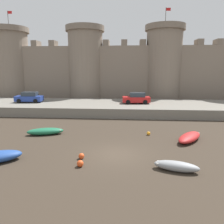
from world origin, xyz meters
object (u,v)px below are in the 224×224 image
Objects in this scene: car_quay_centre_west at (29,97)px; car_quay_east at (136,98)px; rowboat_foreground_left at (45,131)px; rowboat_near_channel_left at (176,166)px; mooring_buoy_mid_mud at (80,164)px; mooring_buoy_off_centre at (81,156)px; mooring_buoy_near_shore at (149,133)px; rowboat_foreground_right at (190,137)px.

car_quay_east is (16.67, 0.16, 0.00)m from car_quay_centre_west.
rowboat_foreground_left reaches higher than rowboat_near_channel_left.
mooring_buoy_mid_mud is 0.11× the size of car_quay_east.
car_quay_centre_west is (-12.06, 17.91, 1.89)m from mooring_buoy_off_centre.
mooring_buoy_off_centre is (4.88, -5.65, -0.14)m from rowboat_foreground_left.
car_quay_east is at bearing 95.69° from rowboat_near_channel_left.
rowboat_near_channel_left reaches higher than mooring_buoy_near_shore.
car_quay_centre_west reaches higher than rowboat_foreground_right.
car_quay_centre_west and car_quay_east have the same top height.
rowboat_foreground_left is 0.89× the size of car_quay_east.
car_quay_east reaches higher than rowboat_near_channel_left.
mooring_buoy_mid_mud is (0.20, -1.30, 0.01)m from mooring_buoy_off_centre.
car_quay_centre_west is (-12.25, 19.21, 1.88)m from mooring_buoy_mid_mud.
rowboat_foreground_left is 0.95× the size of rowboat_foreground_right.
mooring_buoy_near_shore is 0.09× the size of car_quay_east.
rowboat_foreground_right is 6.63m from rowboat_near_channel_left.
rowboat_foreground_right is 9.22× the size of mooring_buoy_off_centre.
rowboat_foreground_left is 1.24× the size of rowboat_near_channel_left.
rowboat_foreground_left is at bearing -176.74° from mooring_buoy_near_shore.
rowboat_foreground_left reaches higher than mooring_buoy_off_centre.
rowboat_foreground_left is 15.73m from car_quay_east.
rowboat_near_channel_left is 7.73m from mooring_buoy_near_shore.
rowboat_near_channel_left is (11.43, -7.06, -0.02)m from rowboat_foreground_left.
mooring_buoy_off_centre is at bearing 98.53° from mooring_buoy_mid_mud.
mooring_buoy_near_shore is at bearing 48.86° from mooring_buoy_off_centre.
mooring_buoy_near_shore is 12.02m from car_quay_east.
mooring_buoy_mid_mud is 19.96m from car_quay_east.
rowboat_foreground_right reaches higher than mooring_buoy_near_shore.
mooring_buoy_off_centre is (-9.03, -4.74, -0.15)m from rowboat_foreground_right.
rowboat_foreground_right is 8.66× the size of mooring_buoy_mid_mud.
rowboat_foreground_right is 1.30× the size of rowboat_near_channel_left.
rowboat_foreground_right is 0.94× the size of car_quay_centre_west.
rowboat_foreground_left is 8.61m from mooring_buoy_mid_mud.
mooring_buoy_off_centre is 8.29m from mooring_buoy_near_shore.
rowboat_foreground_right reaches higher than mooring_buoy_off_centre.
mooring_buoy_near_shore is at bearing -33.69° from car_quay_centre_west.
mooring_buoy_off_centre is 1.32m from mooring_buoy_mid_mud.
rowboat_foreground_right is 24.93m from car_quay_centre_west.
rowboat_foreground_right is at bearing 68.08° from rowboat_near_channel_left.
car_quay_east is at bearing 52.62° from rowboat_foreground_left.
car_quay_centre_west is (-21.09, 13.17, 1.74)m from rowboat_foreground_right.
rowboat_foreground_right is 10.88× the size of mooring_buoy_near_shore.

